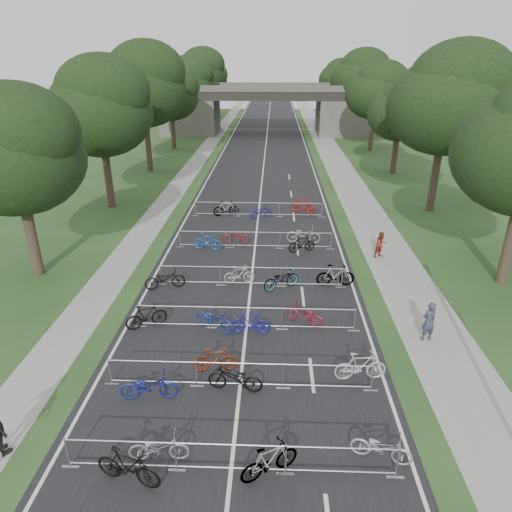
{
  "coord_description": "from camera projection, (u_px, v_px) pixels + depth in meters",
  "views": [
    {
      "loc": [
        1.07,
        -5.69,
        10.79
      ],
      "look_at": [
        0.22,
        16.32,
        1.1
      ],
      "focal_mm": 32.0,
      "sensor_mm": 36.0,
      "label": 1
    }
  ],
  "objects": [
    {
      "name": "tree_left_2",
      "position": [
        144.0,
        87.0,
        43.24
      ],
      "size": [
        8.4,
        8.4,
        12.81
      ],
      "color": "#33261C",
      "rests_on": "ground"
    },
    {
      "name": "bike_13",
      "position": [
        215.0,
        319.0,
        19.39
      ],
      "size": [
        2.02,
        1.53,
        1.02
      ],
      "primitive_type": "imported",
      "rotation": [
        0.0,
        0.0,
        1.07
      ],
      "color": "navy",
      "rests_on": "ground"
    },
    {
      "name": "bike_7",
      "position": [
        381.0,
        447.0,
        13.11
      ],
      "size": [
        1.87,
        1.1,
        0.93
      ],
      "primitive_type": "imported",
      "rotation": [
        0.0,
        0.0,
        1.28
      ],
      "color": "#A5A5AD",
      "rests_on": "ground"
    },
    {
      "name": "bike_22",
      "position": [
        302.0,
        244.0,
        27.14
      ],
      "size": [
        1.78,
        1.07,
        1.03
      ],
      "primitive_type": "imported",
      "rotation": [
        0.0,
        0.0,
        1.94
      ],
      "color": "black",
      "rests_on": "ground"
    },
    {
      "name": "tree_right_5",
      "position": [
        347.0,
        87.0,
        76.17
      ],
      "size": [
        6.16,
        6.16,
        9.39
      ],
      "color": "#33261C",
      "rests_on": "ground"
    },
    {
      "name": "barrier_row_3",
      "position": [
        246.0,
        318.0,
        19.43
      ],
      "size": [
        9.7,
        0.08,
        1.1
      ],
      "color": "#ADB0B5",
      "rests_on": "ground"
    },
    {
      "name": "bike_23",
      "position": [
        304.0,
        235.0,
        28.46
      ],
      "size": [
        2.16,
        0.89,
        1.11
      ],
      "primitive_type": "imported",
      "rotation": [
        0.0,
        0.0,
        1.5
      ],
      "color": "#9999A0",
      "rests_on": "ground"
    },
    {
      "name": "sidewalk_right",
      "position": [
        331.0,
        153.0,
        55.03
      ],
      "size": [
        3.0,
        140.0,
        0.01
      ],
      "primitive_type": "cube",
      "color": "gray",
      "rests_on": "ground"
    },
    {
      "name": "barrier_row_4",
      "position": [
        251.0,
        276.0,
        23.09
      ],
      "size": [
        9.7,
        0.08,
        1.1
      ],
      "color": "#ADB0B5",
      "rests_on": "ground"
    },
    {
      "name": "tree_right_2",
      "position": [
        401.0,
        111.0,
        43.24
      ],
      "size": [
        6.16,
        6.16,
        9.39
      ],
      "color": "#33261C",
      "rests_on": "ground"
    },
    {
      "name": "bike_9",
      "position": [
        215.0,
        360.0,
        16.83
      ],
      "size": [
        1.73,
        0.67,
        1.01
      ],
      "primitive_type": "imported",
      "rotation": [
        0.0,
        0.0,
        1.69
      ],
      "color": "maroon",
      "rests_on": "ground"
    },
    {
      "name": "tree_left_5",
      "position": [
        201.0,
        73.0,
        76.17
      ],
      "size": [
        8.4,
        8.4,
        12.81
      ],
      "color": "#33261C",
      "rests_on": "ground"
    },
    {
      "name": "bike_25",
      "position": [
        226.0,
        208.0,
        33.33
      ],
      "size": [
        1.95,
        0.99,
        1.13
      ],
      "primitive_type": "imported",
      "rotation": [
        0.0,
        0.0,
        1.83
      ],
      "color": "#ADB0B5",
      "rests_on": "ground"
    },
    {
      "name": "bike_20",
      "position": [
        207.0,
        242.0,
        27.41
      ],
      "size": [
        1.87,
        0.83,
        1.08
      ],
      "primitive_type": "imported",
      "rotation": [
        0.0,
        0.0,
        1.39
      ],
      "color": "#1D4FA0",
      "rests_on": "ground"
    },
    {
      "name": "barrier_row_1",
      "position": [
        230.0,
        458.0,
        12.66
      ],
      "size": [
        9.7,
        0.08,
        1.1
      ],
      "color": "#ADB0B5",
      "rests_on": "ground"
    },
    {
      "name": "barrier_row_6",
      "position": [
        258.0,
        209.0,
        33.15
      ],
      "size": [
        9.7,
        0.08,
        1.1
      ],
      "color": "#ADB0B5",
      "rests_on": "ground"
    },
    {
      "name": "tree_right_3",
      "position": [
        377.0,
        91.0,
        53.82
      ],
      "size": [
        7.17,
        7.17,
        10.93
      ],
      "color": "#33261C",
      "rests_on": "ground"
    },
    {
      "name": "tree_right_4",
      "position": [
        360.0,
        78.0,
        64.4
      ],
      "size": [
        8.18,
        8.18,
        12.47
      ],
      "color": "#33261C",
      "rests_on": "ground"
    },
    {
      "name": "tree_left_1",
      "position": [
        100.0,
        109.0,
        32.59
      ],
      "size": [
        7.56,
        7.56,
        11.53
      ],
      "color": "#33261C",
      "rests_on": "ground"
    },
    {
      "name": "bike_8",
      "position": [
        149.0,
        386.0,
        15.46
      ],
      "size": [
        2.02,
        0.87,
        1.03
      ],
      "primitive_type": "imported",
      "rotation": [
        0.0,
        0.0,
        1.67
      ],
      "color": "navy",
      "rests_on": "ground"
    },
    {
      "name": "bike_15",
      "position": [
        304.0,
        314.0,
        19.85
      ],
      "size": [
        1.85,
        1.37,
        0.93
      ],
      "primitive_type": "imported",
      "rotation": [
        0.0,
        0.0,
        4.23
      ],
      "color": "maroon",
      "rests_on": "ground"
    },
    {
      "name": "tree_left_0",
      "position": [
        15.0,
        153.0,
        21.95
      ],
      "size": [
        6.72,
        6.72,
        10.25
      ],
      "color": "#33261C",
      "rests_on": "ground"
    },
    {
      "name": "barrier_row_5",
      "position": [
        255.0,
        240.0,
        27.66
      ],
      "size": [
        9.7,
        0.08,
        1.1
      ],
      "color": "#ADB0B5",
      "rests_on": "ground"
    },
    {
      "name": "bike_19",
      "position": [
        335.0,
        275.0,
        23.12
      ],
      "size": [
        1.97,
        0.68,
        1.17
      ],
      "primitive_type": "imported",
      "rotation": [
        0.0,
        0.0,
        1.64
      ],
      "color": "#ADB0B5",
      "rests_on": "ground"
    },
    {
      "name": "bike_17",
      "position": [
        239.0,
        275.0,
        23.39
      ],
      "size": [
        1.68,
        0.72,
        0.98
      ],
      "primitive_type": "imported",
      "rotation": [
        0.0,
        0.0,
        1.74
      ],
      "color": "#A3A3AB",
      "rests_on": "ground"
    },
    {
      "name": "bike_21",
      "position": [
        236.0,
        237.0,
        28.39
      ],
      "size": [
        1.78,
        0.7,
        0.92
      ],
      "primitive_type": "imported",
      "rotation": [
        0.0,
        0.0,
        4.66
      ],
      "color": "maroon",
      "rests_on": "ground"
    },
    {
      "name": "bike_6",
      "position": [
        269.0,
        461.0,
        12.58
      ],
      "size": [
        1.82,
        1.33,
        1.08
      ],
      "primitive_type": "imported",
      "rotation": [
        0.0,
        0.0,
        2.09
      ],
      "color": "#ADB0B5",
      "rests_on": "ground"
    },
    {
      "name": "bike_10",
      "position": [
        235.0,
        379.0,
        15.83
      ],
      "size": [
        2.02,
        0.93,
        1.02
      ],
      "primitive_type": "imported",
      "rotation": [
        0.0,
        0.0,
        4.58
      ],
      "color": "black",
      "rests_on": "ground"
    },
    {
      "name": "pedestrian_b",
      "position": [
        381.0,
        245.0,
        26.33
      ],
      "size": [
        0.95,
        0.89,
        1.55
      ],
      "primitive_type": "imported",
      "rotation": [
        0.0,
        0.0,
        0.52
      ],
      "color": "maroon",
      "rests_on": "ground"
    },
    {
      "name": "bike_4",
      "position": [
        128.0,
        467.0,
        12.34
      ],
      "size": [
        2.03,
        1.05,
        1.18
      ],
      "primitive_type": "imported",
      "rotation": [
        0.0,
        0.0,
        1.3
      ],
      "color": "black",
      "rests_on": "ground"
    },
    {
      "name": "sidewalk_left",
      "position": [
        204.0,
        152.0,
        55.58
      ],
      "size": [
        2.0,
        140.0,
        0.01
      ],
      "primitive_type": "cube",
      "color": "gray",
      "rests_on": "ground"
    },
    {
      "name": "overpass_bridge",
      "position": [
        267.0,
        109.0,
        67.61
      ],
      "size": [
        31.0,
        8.0,
        7.05
      ],
      "color": "#4B4943",
      "rests_on": "ground"
    },
    {
      "name": "lane_markings",
      "position": [
        265.0,
        153.0,
        55.32
      ],
      "size": [
        0.12,
        140.0,
        0.0
      ],
      "primitive_type": "cube",
      "color": "silver",
      "rests_on": "ground"
    },
    {
      "name": "bike_18",
      "position": [
        281.0,
        279.0,
        22.87
      ],
      "size": [
        2.06,
        1.6,
        1.04
      ],
      "primitive_type": "imported",
      "rotation": [
        0.0,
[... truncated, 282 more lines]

